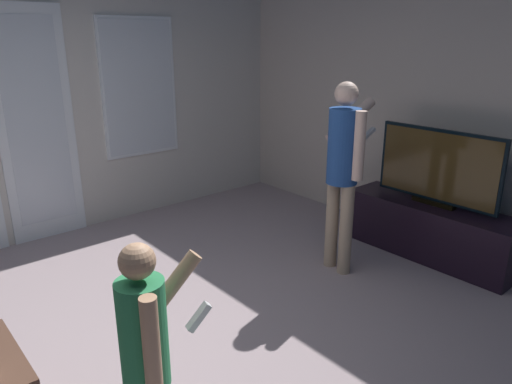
% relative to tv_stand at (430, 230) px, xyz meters
% --- Properties ---
extents(ground_plane, '(6.14, 4.96, 0.02)m').
position_rel_tv_stand_xyz_m(ground_plane, '(-2.68, 0.27, -0.25)').
color(ground_plane, '#A49094').
extents(wall_back_with_doors, '(6.14, 0.09, 2.59)m').
position_rel_tv_stand_xyz_m(wall_back_with_doors, '(-2.65, 2.71, 1.03)').
color(wall_back_with_doors, beige).
rests_on(wall_back_with_doors, ground_plane).
extents(wall_right_plain, '(0.06, 4.96, 2.56)m').
position_rel_tv_stand_xyz_m(wall_right_plain, '(0.36, 0.27, 1.04)').
color(wall_right_plain, beige).
rests_on(wall_right_plain, ground_plane).
extents(tv_stand, '(0.45, 1.51, 0.48)m').
position_rel_tv_stand_xyz_m(tv_stand, '(0.00, 0.00, 0.00)').
color(tv_stand, black).
rests_on(tv_stand, ground_plane).
extents(flat_screen_tv, '(0.08, 1.10, 0.67)m').
position_rel_tv_stand_xyz_m(flat_screen_tv, '(-0.00, 0.00, 0.58)').
color(flat_screen_tv, black).
rests_on(flat_screen_tv, tv_stand).
extents(person_adult, '(0.67, 0.42, 1.57)m').
position_rel_tv_stand_xyz_m(person_adult, '(-0.82, 0.36, 0.70)').
color(person_adult, tan).
rests_on(person_adult, ground_plane).
extents(person_child, '(0.45, 0.32, 1.18)m').
position_rel_tv_stand_xyz_m(person_child, '(-3.04, -0.50, 0.47)').
color(person_child, pink).
rests_on(person_child, ground_plane).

